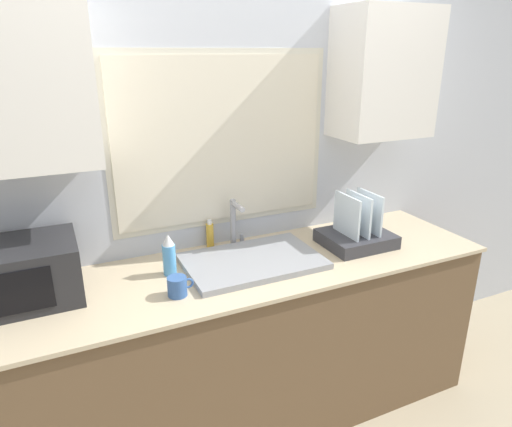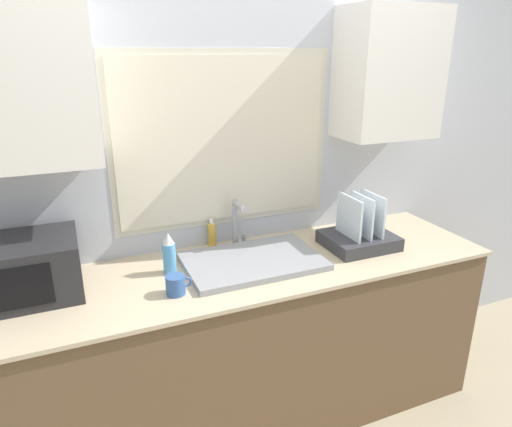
# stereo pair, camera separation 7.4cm
# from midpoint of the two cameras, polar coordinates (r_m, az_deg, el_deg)

# --- Properties ---
(countertop) EXTENTS (2.50, 0.69, 0.91)m
(countertop) POSITION_cam_midpoint_polar(r_m,az_deg,el_deg) (2.50, 0.03, -15.91)
(countertop) COLOR brown
(countertop) RESTS_ON ground_plane
(wall_back) EXTENTS (6.00, 0.38, 2.60)m
(wall_back) POSITION_cam_midpoint_polar(r_m,az_deg,el_deg) (2.39, -3.01, 7.21)
(wall_back) COLOR silver
(wall_back) RESTS_ON ground_plane
(sink_basin) EXTENTS (0.67, 0.44, 0.03)m
(sink_basin) POSITION_cam_midpoint_polar(r_m,az_deg,el_deg) (2.28, 0.52, -5.97)
(sink_basin) COLOR gray
(sink_basin) RESTS_ON countertop
(faucet) EXTENTS (0.08, 0.15, 0.26)m
(faucet) POSITION_cam_midpoint_polar(r_m,az_deg,el_deg) (2.42, -1.55, -0.84)
(faucet) COLOR #99999E
(faucet) RESTS_ON countertop
(microwave) EXTENTS (0.44, 0.36, 0.25)m
(microwave) POSITION_cam_midpoint_polar(r_m,az_deg,el_deg) (2.17, -26.07, -6.22)
(microwave) COLOR #232326
(microwave) RESTS_ON countertop
(dish_rack) EXTENTS (0.36, 0.31, 0.29)m
(dish_rack) POSITION_cam_midpoint_polar(r_m,az_deg,el_deg) (2.52, 13.57, -2.71)
(dish_rack) COLOR #333338
(dish_rack) RESTS_ON countertop
(spray_bottle) EXTENTS (0.06, 0.06, 0.20)m
(spray_bottle) POSITION_cam_midpoint_polar(r_m,az_deg,el_deg) (2.19, -9.85, -5.02)
(spray_bottle) COLOR #4C99D8
(spray_bottle) RESTS_ON countertop
(soap_bottle) EXTENTS (0.04, 0.04, 0.15)m
(soap_bottle) POSITION_cam_midpoint_polar(r_m,az_deg,el_deg) (2.46, -4.68, -2.59)
(soap_bottle) COLOR gold
(soap_bottle) RESTS_ON countertop
(mug_near_sink) EXTENTS (0.12, 0.08, 0.09)m
(mug_near_sink) POSITION_cam_midpoint_polar(r_m,az_deg,el_deg) (2.02, -8.95, -8.82)
(mug_near_sink) COLOR #335999
(mug_near_sink) RESTS_ON countertop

